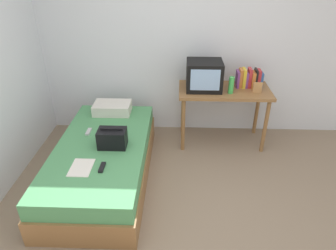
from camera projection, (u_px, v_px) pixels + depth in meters
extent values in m
plane|color=#84705B|center=(187.00, 229.00, 2.90)|extent=(8.00, 8.00, 0.00)
cube|color=silver|center=(187.00, 39.00, 4.01)|extent=(5.20, 0.10, 2.60)
cube|color=olive|center=(104.00, 167.00, 3.51)|extent=(1.00, 2.00, 0.27)
cube|color=#4C935B|center=(102.00, 151.00, 3.40)|extent=(0.97, 1.94, 0.18)
cube|color=olive|center=(224.00, 90.00, 3.91)|extent=(1.16, 0.60, 0.04)
cylinder|color=olive|center=(183.00, 125.00, 3.91)|extent=(0.05, 0.05, 0.73)
cylinder|color=olive|center=(265.00, 127.00, 3.87)|extent=(0.05, 0.05, 0.73)
cylinder|color=olive|center=(183.00, 109.00, 4.32)|extent=(0.05, 0.05, 0.73)
cylinder|color=olive|center=(257.00, 110.00, 4.29)|extent=(0.05, 0.05, 0.73)
cube|color=black|center=(204.00, 75.00, 3.82)|extent=(0.44, 0.38, 0.36)
cube|color=#8CB2E0|center=(205.00, 80.00, 3.64)|extent=(0.35, 0.01, 0.26)
cylinder|color=green|center=(231.00, 85.00, 3.73)|extent=(0.06, 0.06, 0.21)
cube|color=#7A3D89|center=(237.00, 79.00, 3.92)|extent=(0.03, 0.16, 0.21)
cube|color=#CC7233|center=(240.00, 78.00, 3.91)|extent=(0.04, 0.13, 0.24)
cube|color=gold|center=(244.00, 78.00, 3.91)|extent=(0.04, 0.16, 0.24)
cube|color=#7A3D89|center=(246.00, 79.00, 3.92)|extent=(0.03, 0.14, 0.20)
cube|color=#B72D33|center=(249.00, 78.00, 3.91)|extent=(0.04, 0.14, 0.24)
cube|color=#CC7233|center=(253.00, 79.00, 3.92)|extent=(0.04, 0.17, 0.20)
cube|color=black|center=(256.00, 78.00, 3.91)|extent=(0.02, 0.16, 0.23)
cube|color=#B72D33|center=(258.00, 78.00, 3.91)|extent=(0.04, 0.13, 0.23)
cube|color=#2D5699|center=(261.00, 80.00, 3.92)|extent=(0.03, 0.13, 0.19)
cube|color=#B27F4C|center=(257.00, 88.00, 3.77)|extent=(0.11, 0.02, 0.13)
cube|color=silver|center=(112.00, 108.00, 3.99)|extent=(0.47, 0.31, 0.13)
cube|color=black|center=(112.00, 138.00, 3.27)|extent=(0.30, 0.20, 0.20)
cylinder|color=black|center=(111.00, 129.00, 3.21)|extent=(0.24, 0.02, 0.02)
cube|color=white|center=(81.00, 168.00, 2.98)|extent=(0.21, 0.29, 0.01)
cube|color=black|center=(102.00, 167.00, 2.97)|extent=(0.04, 0.16, 0.02)
cube|color=#B7B7BC|center=(89.00, 132.00, 3.57)|extent=(0.04, 0.14, 0.02)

